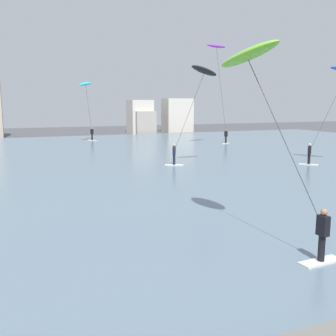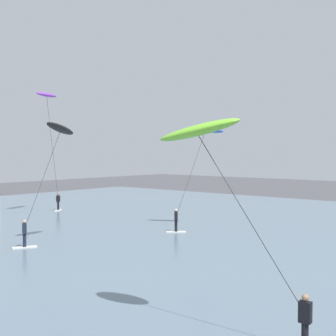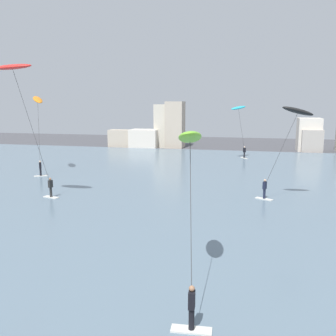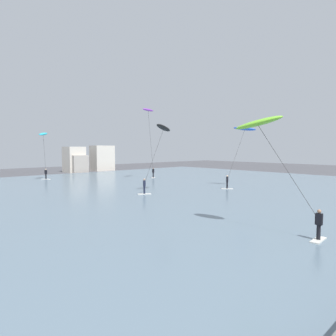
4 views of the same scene
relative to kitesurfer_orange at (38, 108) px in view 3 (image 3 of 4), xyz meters
The scene contains 7 objects.
water_bay 19.91m from the kitesurfer_orange, ahead, with size 84.00×52.00×0.10m, color slate.
far_shore_buildings 32.70m from the kitesurfer_orange, 56.37° to the left, with size 42.45×5.31×7.92m.
kitesurfer_orange is the anchor object (origin of this frame).
kitesurfer_black 26.20m from the kitesurfer_orange, 14.80° to the right, with size 4.10×1.91×7.53m.
kitesurfer_cyan 25.22m from the kitesurfer_orange, 34.92° to the left, with size 2.67×3.97×7.32m.
kitesurfer_lime 29.53m from the kitesurfer_orange, 47.21° to the right, with size 1.99×5.00×6.80m.
kitesurfer_red 13.21m from the kitesurfer_orange, 63.89° to the right, with size 3.24×3.63×10.45m.
Camera 3 is at (3.85, -3.75, 7.76)m, focal length 39.45 mm.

